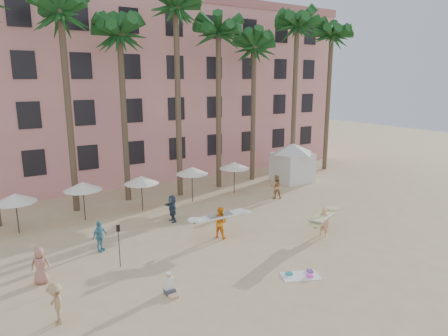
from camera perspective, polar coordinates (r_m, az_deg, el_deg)
name	(u,v)px	position (r m, az deg, el deg)	size (l,w,h in m)	color
ground	(260,278)	(19.71, 5.17, -15.37)	(120.00, 120.00, 0.00)	#D1B789
pink_hotel	(164,91)	(43.49, -8.57, 10.88)	(35.00, 14.00, 16.00)	pink
palm_row	(142,26)	(31.04, -11.67, 19.30)	(44.40, 5.40, 16.30)	brown
umbrella_row	(113,183)	(28.17, -15.53, -2.02)	(22.50, 2.70, 2.73)	#332B23
cabana	(293,159)	(36.95, 9.77, 1.27)	(4.64, 4.64, 3.50)	silver
beach_towel	(301,275)	(20.16, 10.96, -14.78)	(2.05, 1.64, 0.14)	white
carrier_yellow	(324,220)	(24.81, 14.10, -7.15)	(3.31, 2.12, 1.75)	#E19F7E
carrier_white	(220,221)	(23.79, -0.56, -7.58)	(3.34, 1.19, 1.90)	orange
beachgoers	(165,224)	(23.87, -8.48, -7.96)	(18.85, 9.41, 1.92)	teal
paddle	(119,240)	(20.73, -14.80, -9.98)	(0.18, 0.04, 2.23)	black
seated_man	(170,287)	(18.36, -7.74, -16.48)	(0.43, 0.75, 0.98)	#3F3F4C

